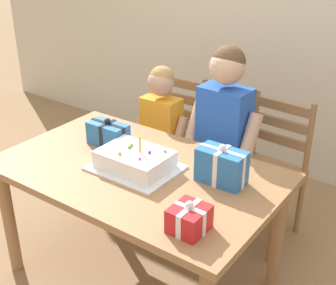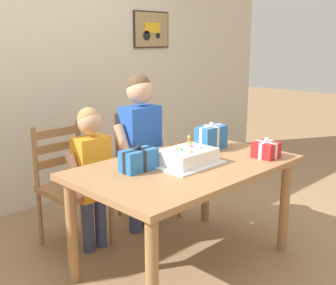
{
  "view_description": "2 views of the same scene",
  "coord_description": "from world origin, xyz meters",
  "px_view_note": "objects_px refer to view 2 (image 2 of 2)",
  "views": [
    {
      "loc": [
        1.35,
        -1.61,
        1.9
      ],
      "look_at": [
        0.05,
        0.21,
        0.81
      ],
      "focal_mm": 49.27,
      "sensor_mm": 36.0,
      "label": 1
    },
    {
      "loc": [
        -1.94,
        -1.77,
        1.52
      ],
      "look_at": [
        -0.08,
        0.09,
        0.88
      ],
      "focal_mm": 44.48,
      "sensor_mm": 36.0,
      "label": 2
    }
  ],
  "objects_px": {
    "gift_box_corner_small": "(266,150)",
    "chair_left": "(71,185)",
    "child_older": "(140,138)",
    "gift_box_red_large": "(211,138)",
    "dining_table": "(186,178)",
    "birthday_cake": "(187,157)",
    "gift_box_beside_cake": "(139,160)",
    "child_younger": "(92,166)",
    "chair_right": "(146,165)"
  },
  "relations": [
    {
      "from": "gift_box_red_large",
      "to": "gift_box_beside_cake",
      "type": "xyz_separation_m",
      "value": [
        -0.73,
        -0.01,
        -0.02
      ]
    },
    {
      "from": "gift_box_beside_cake",
      "to": "gift_box_corner_small",
      "type": "bearing_deg",
      "value": -26.38
    },
    {
      "from": "child_older",
      "to": "chair_left",
      "type": "bearing_deg",
      "value": 160.21
    },
    {
      "from": "dining_table",
      "to": "child_younger",
      "type": "distance_m",
      "value": 0.7
    },
    {
      "from": "gift_box_beside_cake",
      "to": "child_older",
      "type": "height_order",
      "value": "child_older"
    },
    {
      "from": "dining_table",
      "to": "chair_right",
      "type": "xyz_separation_m",
      "value": [
        0.38,
        0.82,
        -0.17
      ]
    },
    {
      "from": "birthday_cake",
      "to": "gift_box_beside_cake",
      "type": "bearing_deg",
      "value": 156.76
    },
    {
      "from": "gift_box_red_large",
      "to": "child_older",
      "type": "height_order",
      "value": "child_older"
    },
    {
      "from": "gift_box_beside_cake",
      "to": "gift_box_red_large",
      "type": "bearing_deg",
      "value": 1.12
    },
    {
      "from": "gift_box_red_large",
      "to": "gift_box_corner_small",
      "type": "bearing_deg",
      "value": -78.32
    },
    {
      "from": "birthday_cake",
      "to": "child_younger",
      "type": "xyz_separation_m",
      "value": [
        -0.3,
        0.64,
        -0.13
      ]
    },
    {
      "from": "dining_table",
      "to": "gift_box_beside_cake",
      "type": "height_order",
      "value": "gift_box_beside_cake"
    },
    {
      "from": "gift_box_red_large",
      "to": "child_younger",
      "type": "relative_size",
      "value": 0.23
    },
    {
      "from": "birthday_cake",
      "to": "chair_right",
      "type": "bearing_deg",
      "value": 65.19
    },
    {
      "from": "gift_box_beside_cake",
      "to": "child_older",
      "type": "relative_size",
      "value": 0.19
    },
    {
      "from": "gift_box_red_large",
      "to": "gift_box_beside_cake",
      "type": "distance_m",
      "value": 0.73
    },
    {
      "from": "gift_box_corner_small",
      "to": "child_younger",
      "type": "relative_size",
      "value": 0.15
    },
    {
      "from": "birthday_cake",
      "to": "chair_left",
      "type": "relative_size",
      "value": 0.48
    },
    {
      "from": "chair_right",
      "to": "child_younger",
      "type": "height_order",
      "value": "child_younger"
    },
    {
      "from": "chair_right",
      "to": "child_younger",
      "type": "xyz_separation_m",
      "value": [
        -0.69,
        -0.19,
        0.18
      ]
    },
    {
      "from": "child_older",
      "to": "gift_box_corner_small",
      "type": "bearing_deg",
      "value": -68.98
    },
    {
      "from": "chair_left",
      "to": "chair_right",
      "type": "distance_m",
      "value": 0.75
    },
    {
      "from": "gift_box_red_large",
      "to": "gift_box_beside_cake",
      "type": "bearing_deg",
      "value": -178.88
    },
    {
      "from": "dining_table",
      "to": "gift_box_red_large",
      "type": "height_order",
      "value": "gift_box_red_large"
    },
    {
      "from": "gift_box_beside_cake",
      "to": "child_younger",
      "type": "xyz_separation_m",
      "value": [
        -0.0,
        0.51,
        -0.15
      ]
    },
    {
      "from": "chair_left",
      "to": "child_younger",
      "type": "xyz_separation_m",
      "value": [
        0.06,
        -0.19,
        0.18
      ]
    },
    {
      "from": "gift_box_corner_small",
      "to": "chair_left",
      "type": "relative_size",
      "value": 0.18
    },
    {
      "from": "dining_table",
      "to": "chair_left",
      "type": "relative_size",
      "value": 1.61
    },
    {
      "from": "child_younger",
      "to": "chair_left",
      "type": "bearing_deg",
      "value": 108.81
    },
    {
      "from": "chair_left",
      "to": "child_younger",
      "type": "bearing_deg",
      "value": -71.19
    },
    {
      "from": "birthday_cake",
      "to": "child_younger",
      "type": "relative_size",
      "value": 0.41
    },
    {
      "from": "gift_box_beside_cake",
      "to": "gift_box_corner_small",
      "type": "height_order",
      "value": "gift_box_beside_cake"
    },
    {
      "from": "gift_box_corner_small",
      "to": "chair_left",
      "type": "height_order",
      "value": "chair_left"
    },
    {
      "from": "birthday_cake",
      "to": "gift_box_red_large",
      "type": "bearing_deg",
      "value": 18.65
    },
    {
      "from": "gift_box_beside_cake",
      "to": "chair_right",
      "type": "distance_m",
      "value": 1.03
    },
    {
      "from": "gift_box_beside_cake",
      "to": "chair_right",
      "type": "xyz_separation_m",
      "value": [
        0.69,
        0.7,
        -0.33
      ]
    },
    {
      "from": "chair_left",
      "to": "chair_right",
      "type": "xyz_separation_m",
      "value": [
        0.75,
        -0.0,
        0.0
      ]
    },
    {
      "from": "dining_table",
      "to": "birthday_cake",
      "type": "height_order",
      "value": "birthday_cake"
    },
    {
      "from": "birthday_cake",
      "to": "chair_left",
      "type": "xyz_separation_m",
      "value": [
        -0.37,
        0.83,
        -0.31
      ]
    },
    {
      "from": "birthday_cake",
      "to": "gift_box_red_large",
      "type": "height_order",
      "value": "gift_box_red_large"
    },
    {
      "from": "dining_table",
      "to": "chair_left",
      "type": "height_order",
      "value": "chair_left"
    },
    {
      "from": "gift_box_beside_cake",
      "to": "gift_box_corner_small",
      "type": "relative_size",
      "value": 1.48
    },
    {
      "from": "gift_box_red_large",
      "to": "chair_left",
      "type": "distance_m",
      "value": 1.11
    },
    {
      "from": "birthday_cake",
      "to": "child_older",
      "type": "bearing_deg",
      "value": 75.75
    },
    {
      "from": "gift_box_corner_small",
      "to": "chair_left",
      "type": "bearing_deg",
      "value": 128.61
    },
    {
      "from": "gift_box_red_large",
      "to": "child_younger",
      "type": "distance_m",
      "value": 0.9
    },
    {
      "from": "gift_box_corner_small",
      "to": "child_older",
      "type": "bearing_deg",
      "value": 111.02
    },
    {
      "from": "child_younger",
      "to": "gift_box_red_large",
      "type": "bearing_deg",
      "value": -34.14
    },
    {
      "from": "birthday_cake",
      "to": "gift_box_corner_small",
      "type": "height_order",
      "value": "birthday_cake"
    },
    {
      "from": "birthday_cake",
      "to": "gift_box_red_large",
      "type": "xyz_separation_m",
      "value": [
        0.43,
        0.14,
        0.04
      ]
    }
  ]
}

